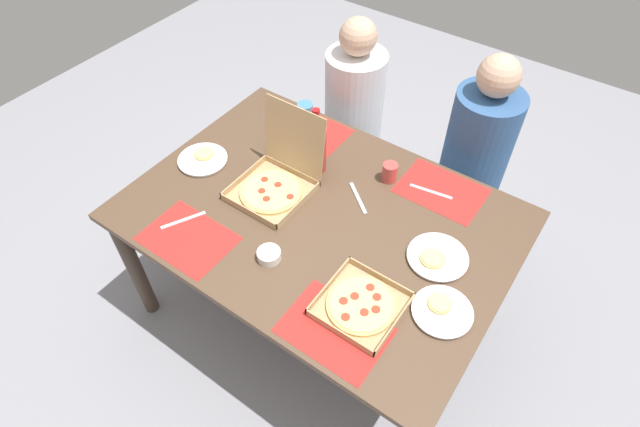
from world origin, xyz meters
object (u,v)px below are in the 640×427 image
at_px(pizza_box_corner_right, 276,179).
at_px(diner_left_seat, 353,125).
at_px(soda_bottle, 316,145).
at_px(plate_far_left, 203,159).
at_px(plate_near_right, 442,311).
at_px(pizza_box_corner_left, 361,305).
at_px(plate_far_right, 437,257).
at_px(cup_clear_left, 390,172).
at_px(condiment_bowl, 269,255).
at_px(cup_dark, 305,112).
at_px(diner_right_seat, 470,172).

distance_m(pizza_box_corner_right, diner_left_seat, 0.86).
bearing_deg(soda_bottle, plate_far_left, -149.92).
relative_size(soda_bottle, diner_left_seat, 0.28).
distance_m(plate_near_right, soda_bottle, 0.88).
height_order(pizza_box_corner_left, plate_near_right, pizza_box_corner_left).
bearing_deg(diner_left_seat, plate_far_right, -41.41).
relative_size(plate_far_left, soda_bottle, 0.70).
bearing_deg(pizza_box_corner_left, cup_clear_left, 111.54).
xyz_separation_m(pizza_box_corner_right, plate_near_right, (0.87, -0.15, -0.04)).
height_order(plate_near_right, soda_bottle, soda_bottle).
relative_size(plate_near_right, diner_left_seat, 0.19).
distance_m(plate_far_left, condiment_bowl, 0.65).
distance_m(pizza_box_corner_right, cup_dark, 0.50).
xyz_separation_m(plate_far_right, soda_bottle, (-0.68, 0.15, 0.12)).
xyz_separation_m(plate_far_right, diner_right_seat, (-0.15, 0.76, -0.22)).
distance_m(pizza_box_corner_left, diner_left_seat, 1.35).
distance_m(pizza_box_corner_left, cup_clear_left, 0.67).
relative_size(pizza_box_corner_right, cup_clear_left, 4.06).
xyz_separation_m(cup_clear_left, diner_left_seat, (-0.49, 0.48, -0.27)).
bearing_deg(diner_right_seat, plate_far_right, -78.76).
relative_size(plate_far_right, condiment_bowl, 2.57).
height_order(condiment_bowl, diner_left_seat, diner_left_seat).
bearing_deg(cup_clear_left, plate_far_left, -153.05).
bearing_deg(plate_far_right, cup_dark, 156.28).
bearing_deg(pizza_box_corner_left, condiment_bowl, -177.29).
relative_size(plate_far_left, condiment_bowl, 2.45).
distance_m(pizza_box_corner_right, diner_right_seat, 1.04).
bearing_deg(pizza_box_corner_right, cup_dark, 111.88).
bearing_deg(plate_far_left, diner_left_seat, 72.48).
height_order(diner_left_seat, diner_right_seat, diner_right_seat).
bearing_deg(plate_far_left, cup_dark, 68.80).
xyz_separation_m(pizza_box_corner_right, diner_right_seat, (0.59, 0.81, -0.26)).
xyz_separation_m(soda_bottle, diner_right_seat, (0.53, 0.61, -0.34)).
relative_size(pizza_box_corner_left, diner_left_seat, 0.25).
xyz_separation_m(cup_dark, condiment_bowl, (0.40, -0.78, -0.03)).
xyz_separation_m(pizza_box_corner_right, plate_far_right, (0.75, 0.05, -0.04)).
bearing_deg(diner_left_seat, plate_far_left, -107.52).
bearing_deg(cup_clear_left, pizza_box_corner_left, -68.46).
relative_size(plate_near_right, soda_bottle, 0.68).
bearing_deg(condiment_bowl, diner_right_seat, 71.32).
relative_size(plate_near_right, plate_far_right, 0.92).
relative_size(cup_clear_left, condiment_bowl, 0.94).
distance_m(plate_near_right, diner_right_seat, 1.02).
distance_m(pizza_box_corner_left, plate_far_left, 1.03).
xyz_separation_m(condiment_bowl, diner_right_seat, (0.38, 1.13, -0.23)).
height_order(plate_far_right, condiment_bowl, condiment_bowl).
bearing_deg(pizza_box_corner_right, plate_near_right, -9.88).
bearing_deg(plate_near_right, pizza_box_corner_left, -149.38).
distance_m(plate_far_left, diner_right_seat, 1.33).
bearing_deg(pizza_box_corner_right, plate_far_left, -171.55).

